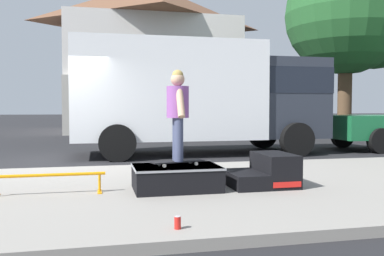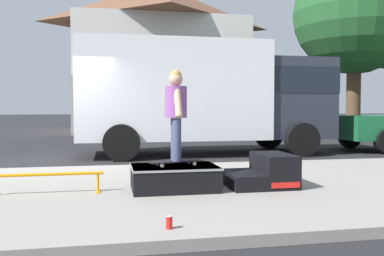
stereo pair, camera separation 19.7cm
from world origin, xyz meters
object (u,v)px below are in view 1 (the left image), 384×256
at_px(skate_box, 176,177).
at_px(box_truck, 201,93).
at_px(grind_rail, 49,179).
at_px(skater_kid, 178,108).
at_px(kicker_ramp, 265,172).
at_px(skateboard, 178,162).
at_px(street_tree_main, 352,18).
at_px(soda_can, 178,223).

xyz_separation_m(skate_box, box_truck, (1.73, 5.44, 1.39)).
bearing_deg(grind_rail, skater_kid, -1.88).
height_order(kicker_ramp, skateboard, kicker_ramp).
bearing_deg(box_truck, kicker_ramp, -93.78).
relative_size(grind_rail, street_tree_main, 0.20).
height_order(grind_rail, skater_kid, skater_kid).
bearing_deg(skate_box, skateboard, -0.11).
relative_size(kicker_ramp, skater_kid, 0.74).
relative_size(skate_box, soda_can, 9.80).
distance_m(skate_box, box_truck, 5.87).
relative_size(skateboard, street_tree_main, 0.11).
height_order(soda_can, box_truck, box_truck).
bearing_deg(soda_can, kicker_ramp, 48.11).
distance_m(skateboard, street_tree_main, 13.82).
relative_size(skate_box, kicker_ramp, 1.28).
height_order(skate_box, soda_can, skate_box).
bearing_deg(skater_kid, street_tree_main, 46.22).
distance_m(skate_box, soda_can, 1.95).
bearing_deg(skate_box, kicker_ramp, -0.02).
bearing_deg(skate_box, skater_kid, -0.11).
xyz_separation_m(box_truck, street_tree_main, (7.36, 4.02, 3.24)).
xyz_separation_m(kicker_ramp, box_truck, (0.36, 5.44, 1.38)).
bearing_deg(soda_can, skateboard, 79.09).
xyz_separation_m(soda_can, box_truck, (2.07, 7.35, 1.52)).
bearing_deg(grind_rail, soda_can, -54.52).
bearing_deg(skate_box, grind_rail, 178.10).
bearing_deg(grind_rail, street_tree_main, 40.93).
distance_m(skate_box, grind_rail, 1.75).
bearing_deg(soda_can, street_tree_main, 50.32).
xyz_separation_m(grind_rail, street_tree_main, (10.84, 9.40, 4.60)).
bearing_deg(soda_can, box_truck, 74.24).
bearing_deg(skater_kid, kicker_ramp, -0.02).
distance_m(kicker_ramp, skater_kid, 1.67).
bearing_deg(kicker_ramp, skate_box, 179.98).
bearing_deg(street_tree_main, grind_rail, -139.07).
xyz_separation_m(grind_rail, soda_can, (1.41, -1.97, -0.15)).
xyz_separation_m(skater_kid, soda_can, (-0.37, -1.91, -1.12)).
xyz_separation_m(skater_kid, box_truck, (1.71, 5.44, 0.40)).
relative_size(soda_can, street_tree_main, 0.02).
relative_size(skateboard, skater_kid, 0.62).
xyz_separation_m(skater_kid, street_tree_main, (9.06, 9.46, 3.64)).
bearing_deg(skater_kid, soda_can, -100.91).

